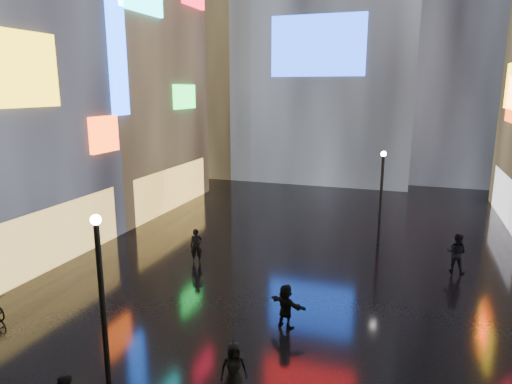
% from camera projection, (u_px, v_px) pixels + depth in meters
% --- Properties ---
extents(ground, '(140.00, 140.00, 0.00)m').
position_uv_depth(ground, '(304.00, 252.00, 24.18)').
color(ground, black).
rests_on(ground, ground).
extents(building_left_far, '(10.28, 12.00, 22.00)m').
position_uv_depth(building_left_far, '(106.00, 53.00, 32.30)').
color(building_left_far, black).
rests_on(building_left_far, ground).
extents(tower_flank_left, '(10.00, 10.00, 26.00)m').
position_uv_depth(tower_flank_left, '(220.00, 43.00, 46.01)').
color(tower_flank_left, black).
rests_on(tower_flank_left, ground).
extents(lamp_near, '(0.30, 0.30, 5.20)m').
position_uv_depth(lamp_near, '(102.00, 293.00, 12.64)').
color(lamp_near, black).
rests_on(lamp_near, ground).
extents(lamp_far, '(0.30, 0.30, 5.20)m').
position_uv_depth(lamp_far, '(381.00, 192.00, 24.99)').
color(lamp_far, black).
rests_on(lamp_far, ground).
extents(pedestrian_4, '(0.91, 0.80, 1.56)m').
position_uv_depth(pedestrian_4, '(234.00, 368.00, 12.83)').
color(pedestrian_4, black).
rests_on(pedestrian_4, ground).
extents(pedestrian_5, '(1.60, 1.05, 1.65)m').
position_uv_depth(pedestrian_5, '(286.00, 306.00, 16.42)').
color(pedestrian_5, black).
rests_on(pedestrian_5, ground).
extents(pedestrian_6, '(0.74, 0.65, 1.72)m').
position_uv_depth(pedestrian_6, '(196.00, 246.00, 22.58)').
color(pedestrian_6, black).
rests_on(pedestrian_6, ground).
extents(pedestrian_7, '(1.09, 0.97, 1.88)m').
position_uv_depth(pedestrian_7, '(457.00, 253.00, 21.42)').
color(pedestrian_7, black).
rests_on(pedestrian_7, ground).
extents(umbrella_2, '(0.98, 1.00, 0.84)m').
position_uv_depth(umbrella_2, '(233.00, 330.00, 12.56)').
color(umbrella_2, black).
rests_on(umbrella_2, pedestrian_4).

